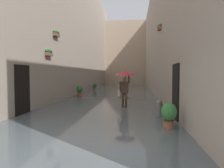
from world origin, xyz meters
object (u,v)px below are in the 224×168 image
at_px(potted_plant_far_right, 95,86).
at_px(potted_plant_near_left, 169,114).
at_px(mooring_bollard, 159,109).
at_px(person_wading, 125,81).
at_px(potted_plant_mid_right, 80,91).

xyz_separation_m(potted_plant_far_right, potted_plant_near_left, (-5.48, 14.98, 0.05)).
height_order(potted_plant_near_left, mooring_bollard, potted_plant_near_left).
bearing_deg(potted_plant_far_right, mooring_bollard, 112.30).
distance_m(person_wading, potted_plant_far_right, 11.73).
relative_size(person_wading, mooring_bollard, 2.72).
bearing_deg(potted_plant_mid_right, mooring_bollard, 126.95).
xyz_separation_m(person_wading, potted_plant_far_right, (3.87, -11.03, -1.00)).
bearing_deg(person_wading, potted_plant_near_left, 112.14).
xyz_separation_m(potted_plant_mid_right, mooring_bollard, (-5.37, 7.13, -0.13)).
xyz_separation_m(potted_plant_mid_right, potted_plant_near_left, (-5.46, 8.99, 0.01)).
bearing_deg(potted_plant_far_right, potted_plant_near_left, 110.09).
bearing_deg(person_wading, potted_plant_mid_right, -52.58).
bearing_deg(potted_plant_near_left, potted_plant_far_right, -69.91).
height_order(potted_plant_mid_right, mooring_bollard, potted_plant_mid_right).
bearing_deg(potted_plant_mid_right, person_wading, 127.42).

